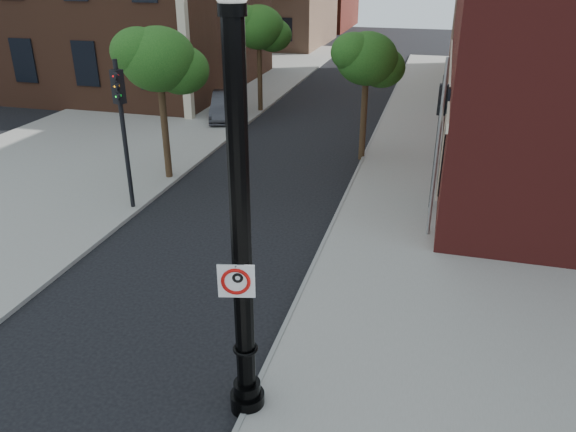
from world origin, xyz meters
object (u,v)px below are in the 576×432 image
(parked_car, at_px, (227,106))
(traffic_signal_left, at_px, (121,112))
(lamppost, at_px, (241,243))
(traffic_signal_right, at_px, (440,123))
(no_parking_sign, at_px, (236,281))

(parked_car, relative_size, traffic_signal_left, 0.87)
(lamppost, height_order, traffic_signal_left, lamppost)
(lamppost, relative_size, traffic_signal_right, 1.69)
(no_parking_sign, height_order, traffic_signal_left, traffic_signal_left)
(lamppost, bearing_deg, no_parking_sign, -102.96)
(lamppost, bearing_deg, parked_car, 111.83)
(traffic_signal_right, bearing_deg, no_parking_sign, -106.65)
(traffic_signal_left, bearing_deg, no_parking_sign, -29.34)
(lamppost, distance_m, traffic_signal_left, 9.57)
(lamppost, relative_size, parked_car, 1.77)
(lamppost, height_order, traffic_signal_right, lamppost)
(lamppost, distance_m, no_parking_sign, 0.61)
(parked_car, bearing_deg, traffic_signal_left, -100.54)
(parked_car, xyz_separation_m, traffic_signal_left, (1.04, -11.14, 2.48))
(traffic_signal_left, xyz_separation_m, traffic_signal_right, (9.08, 2.39, -0.29))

